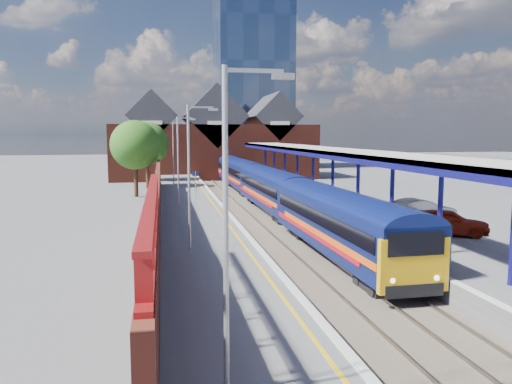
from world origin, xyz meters
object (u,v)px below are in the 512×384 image
platform_sign (196,181)px  lamp_post_b (192,168)px  lamp_post_c (180,155)px  lamp_post_d (174,149)px  parked_car_blue (438,224)px  parked_car_dark (433,222)px  lamp_post_a (232,214)px  parked_car_red (447,222)px  train (255,179)px  parked_car_silver (420,211)px

platform_sign → lamp_post_b: bearing=-94.3°
lamp_post_c → lamp_post_d: 16.00m
lamp_post_c → parked_car_blue: lamp_post_c is taller
lamp_post_c → parked_car_dark: (13.82, -14.24, -3.36)m
lamp_post_a → lamp_post_b: 14.00m
lamp_post_c → parked_car_red: 20.97m
platform_sign → parked_car_blue: bearing=-52.1°
lamp_post_b → parked_car_blue: 14.58m
parked_car_blue → train: bearing=-2.9°
platform_sign → parked_car_silver: bearing=-44.1°
parked_car_red → platform_sign: bearing=61.1°
parked_car_silver → parked_car_dark: (-0.97, -3.22, -0.13)m
parked_car_silver → parked_car_dark: bearing=157.4°
train → lamp_post_a: size_ratio=9.42×
parked_car_red → parked_car_blue: size_ratio=1.15×
lamp_post_a → lamp_post_b: size_ratio=1.00×
platform_sign → parked_car_silver: 18.73m
parked_car_dark → parked_car_silver: bearing=-18.1°
parked_car_silver → parked_car_blue: size_ratio=1.21×
train → lamp_post_b: lamp_post_b is taller
train → lamp_post_d: size_ratio=9.42×
train → platform_sign: size_ratio=26.37×
train → lamp_post_c: bearing=-129.4°
lamp_post_d → platform_sign: 14.25m
parked_car_dark → platform_sign: bearing=36.3°
lamp_post_d → parked_car_dark: 33.42m
lamp_post_b → parked_car_dark: (13.82, 1.76, -3.36)m
lamp_post_c → platform_sign: lamp_post_c is taller
lamp_post_c → lamp_post_d: bearing=90.0°
lamp_post_a → lamp_post_c: size_ratio=1.00×
lamp_post_c → platform_sign: bearing=55.7°
lamp_post_b → parked_car_blue: bearing=6.8°
lamp_post_c → parked_car_silver: size_ratio=1.52×
lamp_post_a → parked_car_silver: 24.28m
lamp_post_d → parked_car_dark: bearing=-65.4°
lamp_post_b → train: bearing=72.9°
lamp_post_a → lamp_post_c: same height
lamp_post_b → lamp_post_c: size_ratio=1.00×
lamp_post_d → train: bearing=-39.3°
train → platform_sign: platform_sign is taller
platform_sign → parked_car_silver: (13.43, -13.02, -0.93)m
lamp_post_a → parked_car_silver: lamp_post_a is taller
lamp_post_d → parked_car_red: bearing=-65.4°
lamp_post_d → parked_car_silver: 30.97m
lamp_post_c → parked_car_red: (14.21, -15.07, -3.24)m
train → lamp_post_a: 40.45m
lamp_post_b → parked_car_red: bearing=3.7°
train → lamp_post_d: bearing=140.7°
lamp_post_d → platform_sign: bearing=-84.4°
parked_car_blue → lamp_post_b: bearing=79.3°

